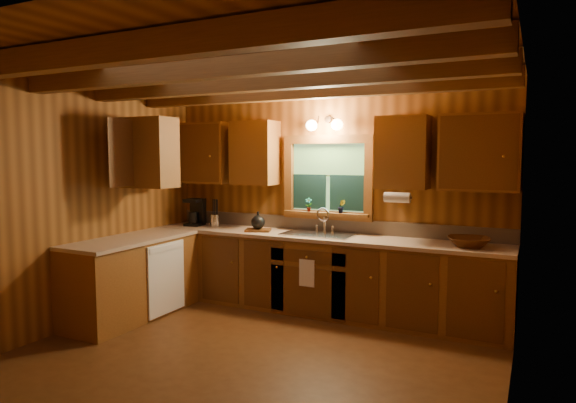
# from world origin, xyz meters

# --- Properties ---
(room) EXTENTS (4.20, 4.20, 4.20)m
(room) POSITION_xyz_m (0.00, 0.00, 1.30)
(room) COLOR #502D13
(room) RESTS_ON ground
(ceiling_beams) EXTENTS (4.20, 2.54, 0.18)m
(ceiling_beams) POSITION_xyz_m (0.00, 0.00, 2.49)
(ceiling_beams) COLOR brown
(ceiling_beams) RESTS_ON room
(base_cabinets) EXTENTS (4.20, 2.22, 0.86)m
(base_cabinets) POSITION_xyz_m (-0.49, 1.28, 0.43)
(base_cabinets) COLOR brown
(base_cabinets) RESTS_ON ground
(countertop) EXTENTS (4.20, 2.24, 0.04)m
(countertop) POSITION_xyz_m (-0.48, 1.29, 0.88)
(countertop) COLOR tan
(countertop) RESTS_ON base_cabinets
(backsplash) EXTENTS (4.20, 0.02, 0.16)m
(backsplash) POSITION_xyz_m (0.00, 1.89, 0.98)
(backsplash) COLOR tan
(backsplash) RESTS_ON room
(dishwasher_panel) EXTENTS (0.02, 0.60, 0.80)m
(dishwasher_panel) POSITION_xyz_m (-1.47, 0.68, 0.43)
(dishwasher_panel) COLOR white
(dishwasher_panel) RESTS_ON base_cabinets
(upper_cabinets) EXTENTS (4.19, 1.77, 0.78)m
(upper_cabinets) POSITION_xyz_m (-0.56, 1.42, 1.84)
(upper_cabinets) COLOR brown
(upper_cabinets) RESTS_ON room
(window) EXTENTS (1.12, 0.08, 1.00)m
(window) POSITION_xyz_m (0.00, 1.87, 1.53)
(window) COLOR brown
(window) RESTS_ON room
(window_sill) EXTENTS (1.06, 0.14, 0.04)m
(window_sill) POSITION_xyz_m (0.00, 1.82, 1.12)
(window_sill) COLOR brown
(window_sill) RESTS_ON room
(wall_sconce) EXTENTS (0.45, 0.21, 0.17)m
(wall_sconce) POSITION_xyz_m (0.00, 1.75, 2.16)
(wall_sconce) COLOR black
(wall_sconce) RESTS_ON room
(paper_towel_roll) EXTENTS (0.27, 0.11, 0.11)m
(paper_towel_roll) POSITION_xyz_m (0.92, 1.53, 1.37)
(paper_towel_roll) COLOR white
(paper_towel_roll) RESTS_ON upper_cabinets
(dish_towel) EXTENTS (0.18, 0.01, 0.30)m
(dish_towel) POSITION_xyz_m (0.00, 1.26, 0.52)
(dish_towel) COLOR white
(dish_towel) RESTS_ON base_cabinets
(sink) EXTENTS (0.82, 0.48, 0.43)m
(sink) POSITION_xyz_m (0.00, 1.60, 0.86)
(sink) COLOR silver
(sink) RESTS_ON countertop
(coffee_maker) EXTENTS (0.20, 0.25, 0.35)m
(coffee_maker) POSITION_xyz_m (-1.75, 1.63, 1.07)
(coffee_maker) COLOR black
(coffee_maker) RESTS_ON countertop
(utensil_crock) EXTENTS (0.12, 0.12, 0.35)m
(utensil_crock) POSITION_xyz_m (-1.46, 1.64, 0.99)
(utensil_crock) COLOR silver
(utensil_crock) RESTS_ON countertop
(cutting_board) EXTENTS (0.35, 0.30, 0.03)m
(cutting_board) POSITION_xyz_m (-0.76, 1.52, 0.91)
(cutting_board) COLOR #542E12
(cutting_board) RESTS_ON countertop
(teakettle) EXTENTS (0.17, 0.17, 0.21)m
(teakettle) POSITION_xyz_m (-0.76, 1.52, 1.01)
(teakettle) COLOR black
(teakettle) RESTS_ON cutting_board
(wicker_basket) EXTENTS (0.48, 0.48, 0.10)m
(wicker_basket) POSITION_xyz_m (1.64, 1.55, 0.95)
(wicker_basket) COLOR #48230C
(wicker_basket) RESTS_ON countertop
(potted_plant_left) EXTENTS (0.10, 0.08, 0.17)m
(potted_plant_left) POSITION_xyz_m (-0.22, 1.79, 1.22)
(potted_plant_left) COLOR #542E12
(potted_plant_left) RESTS_ON window_sill
(potted_plant_right) EXTENTS (0.11, 0.10, 0.16)m
(potted_plant_right) POSITION_xyz_m (0.20, 1.81, 1.22)
(potted_plant_right) COLOR #542E12
(potted_plant_right) RESTS_ON window_sill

